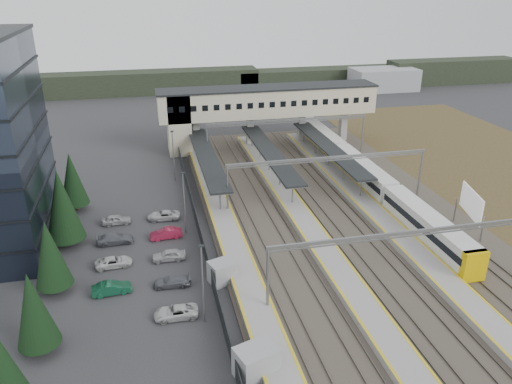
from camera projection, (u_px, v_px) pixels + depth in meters
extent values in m
plane|color=#2B2B2D|center=(267.00, 267.00, 54.97)|extent=(220.00, 220.00, 0.00)
cone|color=black|center=(6.00, 382.00, 32.37)|extent=(4.26, 4.26, 8.20)
cylinder|color=black|center=(41.00, 346.00, 42.21)|extent=(0.44, 0.44, 1.20)
cone|color=black|center=(33.00, 309.00, 40.71)|extent=(3.54, 3.54, 6.80)
cylinder|color=black|center=(56.00, 287.00, 50.28)|extent=(0.44, 0.44, 1.20)
cone|color=black|center=(50.00, 253.00, 48.74)|extent=(3.64, 3.64, 7.00)
cylinder|color=black|center=(68.00, 240.00, 59.24)|extent=(0.44, 0.44, 1.20)
cone|color=black|center=(62.00, 205.00, 57.41)|extent=(4.42, 4.42, 8.50)
cylinder|color=black|center=(76.00, 206.00, 68.20)|extent=(0.44, 0.44, 1.20)
cone|color=black|center=(72.00, 179.00, 66.63)|extent=(3.74, 3.74, 7.20)
imported|color=#124930|center=(112.00, 288.00, 50.03)|extent=(4.02, 1.71, 1.29)
imported|color=silver|center=(114.00, 262.00, 54.81)|extent=(4.14, 2.18, 1.11)
imported|color=#55585E|center=(115.00, 239.00, 59.53)|extent=(4.45, 1.95, 1.27)
imported|color=#9FA0A4|center=(117.00, 220.00, 64.29)|extent=(3.75, 1.63, 1.26)
imported|color=silver|center=(176.00, 312.00, 46.52)|extent=(4.19, 1.98, 1.16)
imported|color=#54565C|center=(172.00, 281.00, 51.28)|extent=(3.98, 1.86, 1.12)
imported|color=#A5A5A9|center=(169.00, 255.00, 56.00)|extent=(3.83, 1.62, 1.29)
imported|color=maroon|center=(166.00, 234.00, 60.75)|extent=(3.98, 1.64, 1.28)
imported|color=#BCBBBF|center=(164.00, 215.00, 65.52)|extent=(4.39, 2.36, 1.17)
cylinder|color=gray|center=(203.00, 285.00, 44.60)|extent=(0.16, 0.16, 8.00)
cube|color=black|center=(201.00, 246.00, 43.03)|extent=(0.50, 0.25, 0.15)
cylinder|color=gray|center=(184.00, 204.00, 60.74)|extent=(0.16, 0.16, 8.00)
cube|color=black|center=(182.00, 173.00, 59.16)|extent=(0.50, 0.25, 0.15)
cylinder|color=gray|center=(174.00, 156.00, 76.87)|extent=(0.16, 0.16, 8.00)
cube|color=black|center=(172.00, 131.00, 75.30)|extent=(0.50, 0.25, 0.15)
cube|color=#26282B|center=(203.00, 243.00, 57.74)|extent=(0.08, 90.00, 2.00)
cube|color=#929396|center=(256.00, 362.00, 39.38)|extent=(3.77, 3.23, 2.66)
cube|color=#929396|center=(222.00, 272.00, 51.79)|extent=(3.11, 2.85, 2.34)
cube|color=#3D392E|center=(351.00, 234.00, 61.85)|extent=(34.00, 90.00, 0.20)
cube|color=#59544C|center=(251.00, 243.00, 59.20)|extent=(0.08, 90.00, 0.14)
cube|color=#59544C|center=(263.00, 242.00, 59.49)|extent=(0.08, 90.00, 0.14)
cube|color=#59544C|center=(284.00, 240.00, 60.01)|extent=(0.08, 90.00, 0.14)
cube|color=#59544C|center=(295.00, 239.00, 60.30)|extent=(0.08, 90.00, 0.14)
cube|color=#59544C|center=(331.00, 235.00, 61.23)|extent=(0.08, 90.00, 0.14)
cube|color=#59544C|center=(342.00, 233.00, 61.52)|extent=(0.08, 90.00, 0.14)
cube|color=#59544C|center=(361.00, 231.00, 62.04)|extent=(0.08, 90.00, 0.14)
cube|color=#59544C|center=(372.00, 230.00, 62.33)|extent=(0.08, 90.00, 0.14)
cube|color=#59544C|center=(405.00, 226.00, 63.26)|extent=(0.08, 90.00, 0.14)
cube|color=#59544C|center=(416.00, 225.00, 63.55)|extent=(0.08, 90.00, 0.14)
cube|color=#59544C|center=(434.00, 223.00, 64.07)|extent=(0.08, 90.00, 0.14)
cube|color=#59544C|center=(444.00, 222.00, 64.36)|extent=(0.08, 90.00, 0.14)
cube|color=gray|center=(233.00, 244.00, 58.67)|extent=(3.20, 82.00, 0.90)
cube|color=gold|center=(220.00, 242.00, 58.20)|extent=(0.25, 82.00, 0.02)
cube|color=gold|center=(245.00, 240.00, 58.78)|extent=(0.25, 82.00, 0.02)
cube|color=gray|center=(313.00, 235.00, 60.70)|extent=(3.20, 82.00, 0.90)
cube|color=gold|center=(302.00, 233.00, 60.22)|extent=(0.25, 82.00, 0.02)
cube|color=gold|center=(325.00, 231.00, 60.81)|extent=(0.25, 82.00, 0.02)
cube|color=gray|center=(389.00, 227.00, 62.73)|extent=(3.20, 82.00, 0.90)
cube|color=gold|center=(379.00, 225.00, 62.25)|extent=(0.25, 82.00, 0.02)
cube|color=gold|center=(400.00, 223.00, 62.84)|extent=(0.25, 82.00, 0.02)
cube|color=black|center=(207.00, 156.00, 76.99)|extent=(3.00, 30.00, 0.25)
cube|color=gray|center=(207.00, 157.00, 77.05)|extent=(3.10, 30.00, 0.12)
cylinder|color=gray|center=(220.00, 199.00, 65.97)|extent=(0.20, 0.20, 3.10)
cylinder|color=gray|center=(213.00, 181.00, 71.80)|extent=(0.20, 0.20, 3.10)
cylinder|color=gray|center=(207.00, 166.00, 77.62)|extent=(0.20, 0.20, 3.10)
cylinder|color=gray|center=(202.00, 153.00, 83.45)|extent=(0.20, 0.20, 3.10)
cylinder|color=gray|center=(197.00, 141.00, 89.28)|extent=(0.20, 0.20, 3.10)
cube|color=black|center=(269.00, 152.00, 79.02)|extent=(3.00, 30.00, 0.25)
cube|color=gray|center=(269.00, 152.00, 79.08)|extent=(3.10, 30.00, 0.12)
cylinder|color=gray|center=(293.00, 192.00, 68.00)|extent=(0.20, 0.20, 3.10)
cylinder|color=gray|center=(280.00, 175.00, 73.83)|extent=(0.20, 0.20, 3.10)
cylinder|color=gray|center=(269.00, 161.00, 79.65)|extent=(0.20, 0.20, 3.10)
cylinder|color=gray|center=(260.00, 149.00, 85.48)|extent=(0.20, 0.20, 3.10)
cylinder|color=gray|center=(252.00, 138.00, 91.31)|extent=(0.20, 0.20, 3.10)
cube|color=black|center=(329.00, 147.00, 81.05)|extent=(3.00, 30.00, 0.25)
cube|color=gray|center=(329.00, 148.00, 81.11)|extent=(3.10, 30.00, 0.12)
cylinder|color=gray|center=(361.00, 186.00, 70.03)|extent=(0.20, 0.20, 3.10)
cylinder|color=gray|center=(343.00, 170.00, 75.85)|extent=(0.20, 0.20, 3.10)
cylinder|color=gray|center=(328.00, 157.00, 81.68)|extent=(0.20, 0.20, 3.10)
cylinder|color=gray|center=(315.00, 145.00, 87.51)|extent=(0.20, 0.20, 3.10)
cylinder|color=gray|center=(304.00, 134.00, 93.33)|extent=(0.20, 0.20, 3.10)
cube|color=#B9B08F|center=(268.00, 101.00, 91.40)|extent=(40.00, 6.00, 5.00)
cube|color=black|center=(268.00, 88.00, 90.40)|extent=(40.40, 6.40, 0.30)
cube|color=#B9B08F|center=(179.00, 123.00, 89.24)|extent=(4.00, 6.00, 11.00)
cube|color=black|center=(170.00, 110.00, 85.01)|extent=(1.00, 0.06, 1.00)
cube|color=black|center=(182.00, 109.00, 85.41)|extent=(1.00, 0.06, 1.00)
cube|color=black|center=(194.00, 109.00, 85.82)|extent=(1.00, 0.06, 1.00)
cube|color=black|center=(205.00, 108.00, 86.22)|extent=(1.00, 0.06, 1.00)
cube|color=black|center=(217.00, 108.00, 86.63)|extent=(1.00, 0.06, 1.00)
cube|color=black|center=(228.00, 107.00, 87.03)|extent=(1.00, 0.06, 1.00)
cube|color=black|center=(239.00, 106.00, 87.44)|extent=(1.00, 0.06, 1.00)
cube|color=black|center=(250.00, 106.00, 87.85)|extent=(1.00, 0.06, 1.00)
cube|color=black|center=(261.00, 105.00, 88.25)|extent=(1.00, 0.06, 1.00)
cube|color=black|center=(272.00, 105.00, 88.66)|extent=(1.00, 0.06, 1.00)
cube|color=black|center=(283.00, 104.00, 89.06)|extent=(1.00, 0.06, 1.00)
cube|color=black|center=(294.00, 103.00, 89.47)|extent=(1.00, 0.06, 1.00)
cube|color=black|center=(304.00, 103.00, 89.87)|extent=(1.00, 0.06, 1.00)
cube|color=black|center=(315.00, 102.00, 90.28)|extent=(1.00, 0.06, 1.00)
cube|color=black|center=(325.00, 102.00, 90.69)|extent=(1.00, 0.06, 1.00)
cube|color=black|center=(336.00, 101.00, 91.09)|extent=(1.00, 0.06, 1.00)
cube|color=black|center=(346.00, 101.00, 91.50)|extent=(1.00, 0.06, 1.00)
cube|color=black|center=(356.00, 100.00, 91.90)|extent=(1.00, 0.06, 1.00)
cube|color=black|center=(366.00, 100.00, 92.31)|extent=(1.00, 0.06, 1.00)
cube|color=gray|center=(188.00, 136.00, 90.53)|extent=(1.20, 1.60, 6.00)
cube|color=gray|center=(196.00, 135.00, 90.83)|extent=(1.20, 1.60, 6.00)
cube|color=gray|center=(250.00, 132.00, 92.86)|extent=(1.20, 1.60, 6.00)
cube|color=gray|center=(301.00, 128.00, 94.89)|extent=(1.20, 1.60, 6.00)
cube|color=gray|center=(343.00, 126.00, 96.61)|extent=(1.20, 1.60, 6.00)
cylinder|color=gray|center=(268.00, 281.00, 46.02)|extent=(0.28, 0.28, 7.00)
cube|color=gray|center=(410.00, 232.00, 47.48)|extent=(28.40, 0.25, 0.35)
cube|color=gray|center=(410.00, 236.00, 47.64)|extent=(28.40, 0.12, 0.12)
cylinder|color=gray|center=(227.00, 191.00, 65.74)|extent=(0.28, 0.28, 7.00)
cylinder|color=gray|center=(420.00, 174.00, 71.42)|extent=(0.28, 0.28, 7.00)
cube|color=gray|center=(329.00, 158.00, 67.20)|extent=(28.40, 0.25, 0.35)
cube|color=gray|center=(329.00, 161.00, 67.36)|extent=(28.40, 0.12, 0.12)
cylinder|color=gray|center=(207.00, 145.00, 83.67)|extent=(0.28, 0.28, 7.00)
cylinder|color=gray|center=(362.00, 135.00, 89.35)|extent=(0.28, 0.28, 7.00)
cube|color=gray|center=(288.00, 120.00, 85.13)|extent=(28.40, 0.25, 0.35)
cube|color=gray|center=(288.00, 122.00, 85.29)|extent=(28.40, 0.12, 0.12)
cube|color=silver|center=(427.00, 227.00, 59.44)|extent=(2.63, 18.21, 3.39)
cube|color=black|center=(428.00, 224.00, 59.29)|extent=(2.69, 17.61, 0.85)
cube|color=gray|center=(426.00, 238.00, 60.01)|extent=(2.26, 16.81, 0.47)
cube|color=silver|center=(362.00, 172.00, 76.30)|extent=(2.63, 18.21, 3.39)
cube|color=black|center=(363.00, 170.00, 76.15)|extent=(2.69, 17.61, 0.85)
cube|color=gray|center=(362.00, 181.00, 76.87)|extent=(2.26, 16.81, 0.47)
cube|color=silver|center=(321.00, 137.00, 93.16)|extent=(2.63, 18.21, 3.39)
cube|color=black|center=(321.00, 135.00, 93.01)|extent=(2.69, 17.61, 0.85)
cube|color=gray|center=(321.00, 145.00, 93.73)|extent=(2.26, 16.81, 0.47)
cube|color=#D3A803|center=(474.00, 266.00, 51.37)|extent=(2.65, 0.90, 3.39)
cylinder|color=gray|center=(482.00, 230.00, 59.26)|extent=(0.20, 0.20, 3.48)
cylinder|color=gray|center=(455.00, 210.00, 64.22)|extent=(0.20, 0.20, 3.48)
cube|color=silver|center=(471.00, 203.00, 60.84)|extent=(1.71, 6.38, 3.27)
cube|color=black|center=(149.00, 82.00, 136.92)|extent=(60.00, 8.00, 6.00)
cube|color=black|center=(321.00, 77.00, 147.26)|extent=(50.00, 8.00, 5.00)
cube|color=black|center=(453.00, 71.00, 150.50)|extent=(40.00, 8.00, 7.00)
cube|color=#929396|center=(383.00, 79.00, 141.14)|extent=(18.00, 10.00, 6.00)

